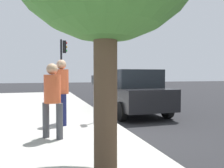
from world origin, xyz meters
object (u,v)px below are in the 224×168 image
Objects in this scene: parked_sedan_near at (131,91)px; traffic_signal at (63,59)px; parking_meter at (94,89)px; pedestrian_bystander at (52,95)px; pedestrian_at_meter at (62,86)px.

parked_sedan_near is 1.22× the size of traffic_signal.
parking_meter is 0.39× the size of traffic_signal.
parking_meter is at bearing -5.09° from pedestrian_bystander.
pedestrian_bystander reaches higher than parking_meter.
traffic_signal is (7.86, 0.27, 1.41)m from parking_meter.
pedestrian_at_meter is 1.45m from pedestrian_bystander.
pedestrian_bystander reaches higher than parked_sedan_near.
pedestrian_bystander is at bearing -114.14° from pedestrian_at_meter.
parked_sedan_near is at bearing 22.34° from pedestrian_at_meter.
parked_sedan_near reaches higher than parking_meter.
parking_meter is 0.96m from pedestrian_at_meter.
traffic_signal is at bearing 21.23° from parked_sedan_near.
pedestrian_at_meter is at bearing 84.84° from parking_meter.
pedestrian_at_meter is at bearing 124.23° from parked_sedan_near.
pedestrian_bystander is (-1.41, 0.31, -0.13)m from pedestrian_at_meter.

